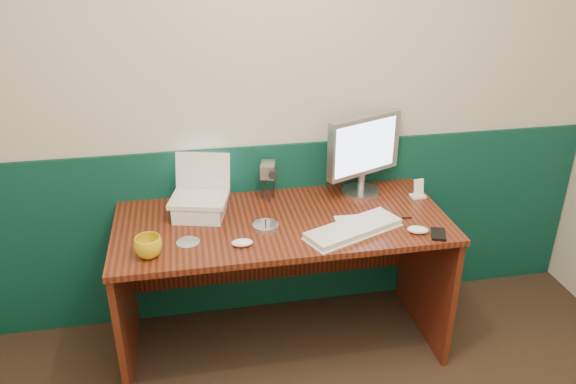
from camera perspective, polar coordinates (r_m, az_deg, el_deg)
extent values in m
cube|color=beige|center=(2.87, -0.66, 9.60)|extent=(3.50, 0.04, 2.50)
cube|color=#073127|center=(3.14, -0.56, -3.72)|extent=(3.48, 0.02, 1.00)
cube|color=black|center=(2.90, -0.56, -9.39)|extent=(1.60, 0.70, 0.75)
cube|color=silver|center=(2.75, -8.96, -1.70)|extent=(0.27, 0.25, 0.08)
cube|color=silver|center=(2.61, 6.66, -3.81)|extent=(0.49, 0.33, 0.03)
ellipsoid|color=white|center=(2.66, 13.05, -3.76)|extent=(0.11, 0.09, 0.03)
ellipsoid|color=white|center=(2.50, -4.68, -5.16)|extent=(0.10, 0.06, 0.03)
imported|color=gold|center=(2.47, -14.01, -5.43)|extent=(0.15, 0.15, 0.09)
cylinder|color=silver|center=(2.62, -2.28, -3.52)|extent=(0.12, 0.12, 0.03)
cylinder|color=silver|center=(2.56, -10.12, -5.01)|extent=(0.11, 0.11, 0.00)
cylinder|color=black|center=(2.76, 11.11, -2.65)|extent=(0.14, 0.01, 0.01)
cube|color=silver|center=(2.72, 6.42, -2.86)|extent=(0.16, 0.11, 0.00)
cube|color=white|center=(3.00, 13.05, -0.39)|extent=(0.08, 0.06, 0.01)
cube|color=white|center=(2.98, 13.14, 0.48)|extent=(0.05, 0.03, 0.09)
cube|color=black|center=(2.66, 15.02, -4.16)|extent=(0.10, 0.13, 0.01)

